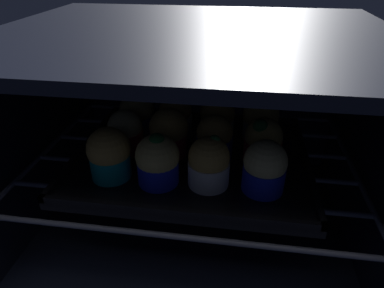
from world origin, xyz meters
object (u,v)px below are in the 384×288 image
object	(u,v)px
muffin_row0_col2	(209,163)
muffin_row2_col3	(260,120)
baking_tray	(192,158)
muffin_row2_col0	(137,113)
muffin_row0_col1	(158,160)
muffin_row0_col3	(265,167)
muffin_row1_col2	(214,138)
muffin_row2_col1	(176,116)
muffin_row1_col3	(263,141)
muffin_row1_col0	(126,132)
muffin_row1_col1	(169,132)
muffin_row0_col0	(109,154)
muffin_row2_col2	(217,118)

from	to	relation	value
muffin_row0_col2	muffin_row2_col3	xyz separation A→B (cm)	(7.77, 15.15, 0.12)
muffin_row0_col2	muffin_row2_col3	size ratio (longest dim) A/B	1.00
baking_tray	muffin_row2_col0	xyz separation A→B (cm)	(-11.49, 7.61, 4.19)
muffin_row0_col1	muffin_row0_col3	world-z (taller)	muffin_row0_col1
muffin_row1_col2	muffin_row2_col1	bearing A→B (deg)	137.55
muffin_row0_col1	muffin_row0_col3	size ratio (longest dim) A/B	1.06
muffin_row0_col2	muffin_row2_col1	distance (cm)	16.78
muffin_row0_col3	muffin_row0_col2	bearing A→B (deg)	178.92
muffin_row1_col3	muffin_row1_col0	bearing A→B (deg)	179.75
muffin_row0_col2	muffin_row2_col0	world-z (taller)	same
muffin_row0_col3	muffin_row1_col3	size ratio (longest dim) A/B	0.99
muffin_row2_col0	muffin_row2_col1	world-z (taller)	muffin_row2_col0
muffin_row1_col0	muffin_row2_col0	bearing A→B (deg)	90.50
muffin_row1_col0	muffin_row1_col1	xyz separation A→B (cm)	(7.51, 0.03, 0.56)
muffin_row0_col0	muffin_row1_col3	xyz separation A→B (cm)	(22.86, 7.70, -0.24)
muffin_row1_col1	muffin_row2_col0	xyz separation A→B (cm)	(-7.58, 7.30, -0.31)
muffin_row0_col1	muffin_row2_col0	world-z (taller)	muffin_row0_col1
muffin_row0_col1	muffin_row2_col1	xyz separation A→B (cm)	(-0.28, 15.52, -0.11)
muffin_row1_col2	muffin_row2_col2	world-z (taller)	muffin_row2_col2
baking_tray	muffin_row1_col3	size ratio (longest dim) A/B	4.82
muffin_row2_col1	muffin_row1_col0	bearing A→B (deg)	-134.91
muffin_row1_col0	muffin_row2_col0	size ratio (longest dim) A/B	0.93
muffin_row0_col1	muffin_row2_col1	world-z (taller)	muffin_row0_col1
muffin_row0_col2	muffin_row2_col2	distance (cm)	14.78
muffin_row1_col3	muffin_row2_col0	xyz separation A→B (cm)	(-22.98, 7.43, 0.06)
baking_tray	muffin_row2_col0	bearing A→B (deg)	146.48
muffin_row0_col1	muffin_row2_col3	bearing A→B (deg)	46.05
muffin_row2_col2	muffin_row1_col0	bearing A→B (deg)	-154.52
muffin_row1_col0	muffin_row2_col0	distance (cm)	7.33
muffin_row1_col0	muffin_row1_col1	world-z (taller)	muffin_row1_col1
muffin_row1_col2	muffin_row2_col3	xyz separation A→B (cm)	(7.64, 7.41, 0.25)
muffin_row0_col2	muffin_row2_col2	size ratio (longest dim) A/B	1.00
muffin_row1_col3	muffin_row1_col1	bearing A→B (deg)	179.53
muffin_row2_col2	muffin_row2_col0	bearing A→B (deg)	179.31
muffin_row0_col2	muffin_row1_col0	distance (cm)	16.79
muffin_row0_col0	muffin_row2_col1	bearing A→B (deg)	64.49
muffin_row0_col1	muffin_row1_col3	distance (cm)	17.41
muffin_row0_col3	muffin_row2_col1	bearing A→B (deg)	136.04
muffin_row1_col0	muffin_row2_col0	xyz separation A→B (cm)	(-0.06, 7.33, 0.26)
muffin_row0_col2	muffin_row2_col2	xyz separation A→B (cm)	(0.04, 14.77, 0.20)
muffin_row1_col3	muffin_row0_col3	bearing A→B (deg)	-90.44
muffin_row2_col3	muffin_row2_col0	bearing A→B (deg)	-179.51
muffin_row2_col0	muffin_row2_col3	xyz separation A→B (cm)	(22.79, 0.19, 0.08)
muffin_row1_col3	muffin_row2_col1	xyz separation A→B (cm)	(-15.67, 7.37, 0.01)
muffin_row2_col1	muffin_row2_col3	distance (cm)	15.48
muffin_row2_col2	muffin_row0_col1	bearing A→B (deg)	-115.87
muffin_row1_col2	muffin_row1_col3	size ratio (longest dim) A/B	0.94
muffin_row0_col2	muffin_row1_col0	size ratio (longest dim) A/B	1.07
baking_tray	muffin_row2_col2	distance (cm)	9.32
muffin_row0_col1	muffin_row2_col2	size ratio (longest dim) A/B	1.05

